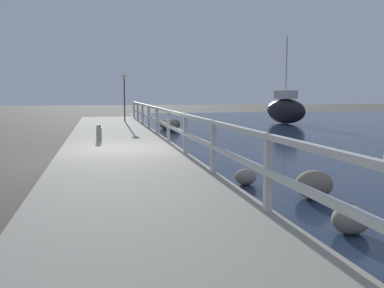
{
  "coord_description": "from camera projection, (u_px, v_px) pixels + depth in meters",
  "views": [
    {
      "loc": [
        -0.59,
        -12.96,
        1.9
      ],
      "look_at": [
        1.48,
        -2.96,
        0.74
      ],
      "focal_mm": 42.0,
      "sensor_mm": 36.0,
      "label": 1
    }
  ],
  "objects": [
    {
      "name": "boulder_water_edge",
      "position": [
        246.0,
        177.0,
        9.32
      ],
      "size": [
        0.45,
        0.41,
        0.34
      ],
      "color": "gray",
      "rests_on": "ground"
    },
    {
      "name": "boulder_downstream",
      "position": [
        351.0,
        220.0,
        6.07
      ],
      "size": [
        0.52,
        0.47,
        0.39
      ],
      "color": "gray",
      "rests_on": "ground"
    },
    {
      "name": "boulder_far_strip",
      "position": [
        171.0,
        125.0,
        22.76
      ],
      "size": [
        0.74,
        0.66,
        0.55
      ],
      "color": "slate",
      "rests_on": "ground"
    },
    {
      "name": "mooring_bollard",
      "position": [
        99.0,
        132.0,
        15.22
      ],
      "size": [
        0.18,
        0.18,
        0.53
      ],
      "color": "gray",
      "rests_on": "dock_walkway"
    },
    {
      "name": "boulder_upstream",
      "position": [
        314.0,
        184.0,
        8.12
      ],
      "size": [
        0.69,
        0.62,
        0.51
      ],
      "color": "slate",
      "rests_on": "ground"
    },
    {
      "name": "sailboat_black",
      "position": [
        285.0,
        109.0,
        28.2
      ],
      "size": [
        1.96,
        3.66,
        5.4
      ],
      "rotation": [
        0.0,
        0.0,
        0.29
      ],
      "color": "black",
      "rests_on": "water_surface"
    },
    {
      "name": "boulder_mid_strip",
      "position": [
        174.0,
        124.0,
        23.76
      ],
      "size": [
        0.71,
        0.64,
        0.53
      ],
      "color": "#666056",
      "rests_on": "ground"
    },
    {
      "name": "boulder_near_dock",
      "position": [
        165.0,
        124.0,
        24.19
      ],
      "size": [
        0.61,
        0.55,
        0.46
      ],
      "color": "gray",
      "rests_on": "ground"
    },
    {
      "name": "dock_lamp",
      "position": [
        124.0,
        86.0,
        25.07
      ],
      "size": [
        0.26,
        0.26,
        2.69
      ],
      "color": "#2D2D33",
      "rests_on": "dock_walkway"
    },
    {
      "name": "ground_plane",
      "position": [
        121.0,
        159.0,
        12.94
      ],
      "size": [
        120.0,
        120.0,
        0.0
      ],
      "primitive_type": "plane",
      "color": "#4C473D"
    },
    {
      "name": "railing",
      "position": [
        176.0,
        123.0,
        13.15
      ],
      "size": [
        0.1,
        32.5,
        1.05
      ],
      "color": "beige",
      "rests_on": "dock_walkway"
    },
    {
      "name": "dock_walkway",
      "position": [
        121.0,
        154.0,
        12.92
      ],
      "size": [
        3.42,
        36.0,
        0.32
      ],
      "color": "gray",
      "rests_on": "ground"
    }
  ]
}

